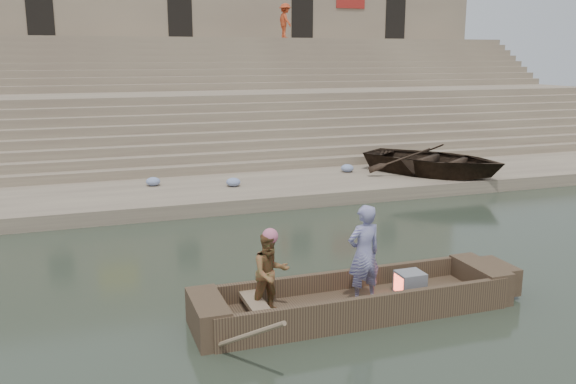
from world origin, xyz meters
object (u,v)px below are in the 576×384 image
television (409,283)px  beached_rowboat (434,160)px  main_rowboat (354,307)px  rowing_man (270,273)px  standing_man (364,254)px  pedestrian (285,21)px

television → beached_rowboat: 10.49m
main_rowboat → beached_rowboat: beached_rowboat is taller
television → rowing_man: bearing=179.3°
main_rowboat → rowing_man: (-1.50, 0.03, 0.79)m
main_rowboat → standing_man: bearing=-16.1°
beached_rowboat → rowing_man: bearing=-169.7°
standing_man → beached_rowboat: (6.84, 8.68, -0.18)m
pedestrian → rowing_man: bearing=155.9°
rowing_man → main_rowboat: bearing=-9.8°
main_rowboat → television: (1.06, 0.00, 0.31)m
beached_rowboat → main_rowboat: bearing=-164.1°
television → pedestrian: size_ratio=0.26×
standing_man → television: (0.93, 0.04, -0.65)m
standing_man → television: standing_man is taller
rowing_man → beached_rowboat: size_ratio=0.29×
main_rowboat → beached_rowboat: size_ratio=1.06×
television → pedestrian: bearing=76.6°
standing_man → pedestrian: pedestrian is taller
pedestrian → beached_rowboat: bearing=177.3°
standing_man → television: 1.14m
rowing_man → pedestrian: 24.61m
main_rowboat → standing_man: size_ratio=2.93×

